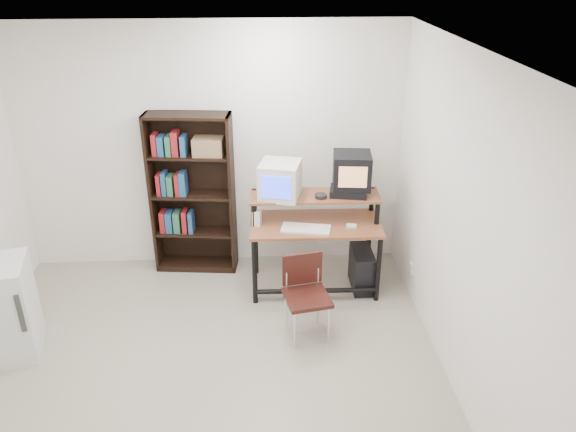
{
  "coord_description": "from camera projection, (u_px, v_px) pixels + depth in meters",
  "views": [
    {
      "loc": [
        0.47,
        -3.6,
        3.21
      ],
      "look_at": [
        0.75,
        1.1,
        0.94
      ],
      "focal_mm": 35.0,
      "sensor_mm": 36.0,
      "label": 1
    }
  ],
  "objects": [
    {
      "name": "mouse",
      "position": [
        351.0,
        226.0,
        5.48
      ],
      "size": [
        0.11,
        0.08,
        0.03
      ],
      "primitive_type": "cube",
      "rotation": [
        0.0,
        0.0,
        -0.17
      ],
      "color": "white",
      "rests_on": "mousepad"
    },
    {
      "name": "crt_tv",
      "position": [
        352.0,
        170.0,
        5.51
      ],
      "size": [
        0.4,
        0.4,
        0.34
      ],
      "rotation": [
        0.0,
        0.0,
        -0.11
      ],
      "color": "black",
      "rests_on": "vcr"
    },
    {
      "name": "keyboard",
      "position": [
        306.0,
        229.0,
        5.43
      ],
      "size": [
        0.5,
        0.3,
        0.03
      ],
      "primitive_type": "cube",
      "rotation": [
        0.0,
        0.0,
        -0.2
      ],
      "color": "silver",
      "rests_on": "computer_desk"
    },
    {
      "name": "right_wall",
      "position": [
        465.0,
        232.0,
        4.15
      ],
      "size": [
        0.01,
        4.0,
        2.6
      ],
      "primitive_type": "cube",
      "color": "white",
      "rests_on": "floor"
    },
    {
      "name": "back_wall",
      "position": [
        211.0,
        150.0,
        5.84
      ],
      "size": [
        4.0,
        0.01,
        2.6
      ],
      "primitive_type": "cube",
      "color": "white",
      "rests_on": "floor"
    },
    {
      "name": "desk_speaker",
      "position": [
        257.0,
        219.0,
        5.49
      ],
      "size": [
        0.1,
        0.09,
        0.17
      ],
      "primitive_type": "cube",
      "rotation": [
        0.0,
        0.0,
        -0.24
      ],
      "color": "silver",
      "rests_on": "computer_desk"
    },
    {
      "name": "bookshelf",
      "position": [
        193.0,
        192.0,
        5.88
      ],
      "size": [
        0.89,
        0.38,
        1.73
      ],
      "rotation": [
        0.0,
        0.0,
        -0.1
      ],
      "color": "black",
      "rests_on": "floor"
    },
    {
      "name": "mini_fridge",
      "position": [
        1.0,
        310.0,
        4.73
      ],
      "size": [
        0.61,
        0.61,
        0.88
      ],
      "rotation": [
        0.0,
        0.0,
        0.21
      ],
      "color": "silver",
      "rests_on": "floor"
    },
    {
      "name": "cd_spindle",
      "position": [
        321.0,
        197.0,
        5.5
      ],
      "size": [
        0.13,
        0.13,
        0.05
      ],
      "primitive_type": "cylinder",
      "rotation": [
        0.0,
        0.0,
        0.07
      ],
      "color": "#26262B",
      "rests_on": "computer_desk"
    },
    {
      "name": "pc_tower",
      "position": [
        361.0,
        269.0,
        5.78
      ],
      "size": [
        0.2,
        0.45,
        0.42
      ],
      "primitive_type": "cube",
      "rotation": [
        0.0,
        0.0,
        -0.0
      ],
      "color": "black",
      "rests_on": "floor"
    },
    {
      "name": "computer_desk",
      "position": [
        315.0,
        225.0,
        5.6
      ],
      "size": [
        1.31,
        0.68,
        0.98
      ],
      "rotation": [
        0.0,
        0.0,
        -0.02
      ],
      "color": "brown",
      "rests_on": "floor"
    },
    {
      "name": "mousepad",
      "position": [
        352.0,
        228.0,
        5.49
      ],
      "size": [
        0.22,
        0.18,
        0.01
      ],
      "primitive_type": "cube",
      "rotation": [
        0.0,
        0.0,
        -0.02
      ],
      "color": "black",
      "rests_on": "computer_desk"
    },
    {
      "name": "crt_monitor",
      "position": [
        280.0,
        180.0,
        5.48
      ],
      "size": [
        0.46,
        0.46,
        0.36
      ],
      "rotation": [
        0.0,
        0.0,
        -0.25
      ],
      "color": "silver",
      "rests_on": "computer_desk"
    },
    {
      "name": "wall_outlet",
      "position": [
        411.0,
        268.0,
        5.62
      ],
      "size": [
        0.02,
        0.08,
        0.12
      ],
      "primitive_type": "cube",
      "color": "beige",
      "rests_on": "right_wall"
    },
    {
      "name": "floor",
      "position": [
        205.0,
        380.0,
        4.61
      ],
      "size": [
        4.0,
        4.0,
        0.01
      ],
      "primitive_type": "cube",
      "color": "#AAA18D",
      "rests_on": "ground"
    },
    {
      "name": "ceiling",
      "position": [
        178.0,
        55.0,
        3.48
      ],
      "size": [
        4.0,
        4.0,
        0.01
      ],
      "primitive_type": "cube",
      "color": "white",
      "rests_on": "back_wall"
    },
    {
      "name": "vcr",
      "position": [
        348.0,
        192.0,
        5.57
      ],
      "size": [
        0.4,
        0.32,
        0.08
      ],
      "primitive_type": "cube",
      "rotation": [
        0.0,
        0.0,
        -0.19
      ],
      "color": "black",
      "rests_on": "computer_desk"
    },
    {
      "name": "school_chair",
      "position": [
        305.0,
        288.0,
        4.98
      ],
      "size": [
        0.45,
        0.45,
        0.76
      ],
      "rotation": [
        0.0,
        0.0,
        0.19
      ],
      "color": "#33120E",
      "rests_on": "floor"
    }
  ]
}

